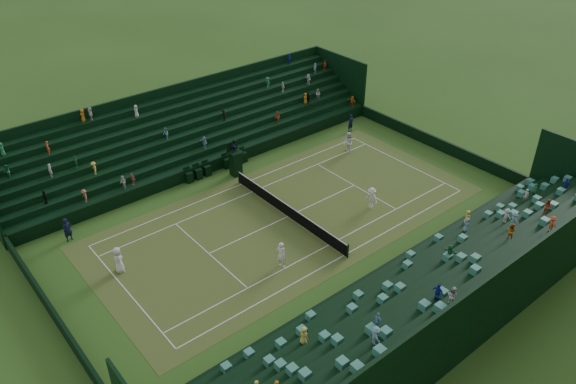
# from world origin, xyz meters

# --- Properties ---
(ground) EXTENTS (160.00, 160.00, 0.00)m
(ground) POSITION_xyz_m (0.00, 0.00, 0.00)
(ground) COLOR #2F561B
(ground) RESTS_ON ground
(court_surface) EXTENTS (12.97, 26.77, 0.01)m
(court_surface) POSITION_xyz_m (0.00, 0.00, 0.01)
(court_surface) COLOR #3E6E24
(court_surface) RESTS_ON ground
(perimeter_wall_north) EXTENTS (17.17, 0.20, 1.00)m
(perimeter_wall_north) POSITION_xyz_m (0.00, 15.88, 0.50)
(perimeter_wall_north) COLOR black
(perimeter_wall_north) RESTS_ON ground
(perimeter_wall_south) EXTENTS (17.17, 0.20, 1.00)m
(perimeter_wall_south) POSITION_xyz_m (0.00, -15.88, 0.50)
(perimeter_wall_south) COLOR black
(perimeter_wall_south) RESTS_ON ground
(perimeter_wall_east) EXTENTS (0.20, 31.77, 1.00)m
(perimeter_wall_east) POSITION_xyz_m (8.48, 0.00, 0.50)
(perimeter_wall_east) COLOR black
(perimeter_wall_east) RESTS_ON ground
(perimeter_wall_west) EXTENTS (0.20, 31.77, 1.00)m
(perimeter_wall_west) POSITION_xyz_m (-8.48, 0.00, 0.50)
(perimeter_wall_west) COLOR black
(perimeter_wall_west) RESTS_ON ground
(north_grandstand) EXTENTS (6.60, 32.00, 4.90)m
(north_grandstand) POSITION_xyz_m (12.66, 0.00, 1.55)
(north_grandstand) COLOR black
(north_grandstand) RESTS_ON ground
(south_grandstand) EXTENTS (6.60, 32.00, 4.90)m
(south_grandstand) POSITION_xyz_m (-12.66, 0.00, 1.55)
(south_grandstand) COLOR black
(south_grandstand) RESTS_ON ground
(tennis_net) EXTENTS (11.67, 0.10, 1.06)m
(tennis_net) POSITION_xyz_m (0.00, 0.00, 0.53)
(tennis_net) COLOR black
(tennis_net) RESTS_ON ground
(umpire_chair) EXTENTS (0.95, 0.95, 2.99)m
(umpire_chair) POSITION_xyz_m (-6.93, 0.51, 1.28)
(umpire_chair) COLOR black
(umpire_chair) RESTS_ON ground
(courtside_chairs) EXTENTS (0.55, 5.52, 1.19)m
(courtside_chairs) POSITION_xyz_m (-8.29, -0.34, 0.45)
(courtside_chairs) COLOR black
(courtside_chairs) RESTS_ON ground
(player_near_west) EXTENTS (0.89, 0.62, 1.73)m
(player_near_west) POSITION_xyz_m (-1.97, -11.38, 0.86)
(player_near_west) COLOR white
(player_near_west) RESTS_ON ground
(player_near_east) EXTENTS (0.77, 0.64, 1.81)m
(player_near_east) POSITION_xyz_m (3.82, -3.66, 0.90)
(player_near_east) COLOR white
(player_near_east) RESTS_ON ground
(player_far_west) EXTENTS (1.02, 0.88, 1.81)m
(player_far_west) POSITION_xyz_m (-4.00, 9.65, 0.91)
(player_far_west) COLOR white
(player_far_west) RESTS_ON ground
(player_far_east) EXTENTS (1.09, 0.69, 1.61)m
(player_far_east) POSITION_xyz_m (2.81, 5.18, 0.80)
(player_far_east) COLOR white
(player_far_east) RESTS_ON ground
(line_judge_north) EXTENTS (0.43, 0.61, 1.60)m
(line_judge_north) POSITION_xyz_m (-6.73, 12.67, 0.80)
(line_judge_north) COLOR black
(line_judge_north) RESTS_ON ground
(line_judge_south) EXTENTS (0.50, 0.67, 1.65)m
(line_judge_south) POSITION_xyz_m (-6.91, -12.54, 0.82)
(line_judge_south) COLOR black
(line_judge_south) RESTS_ON ground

